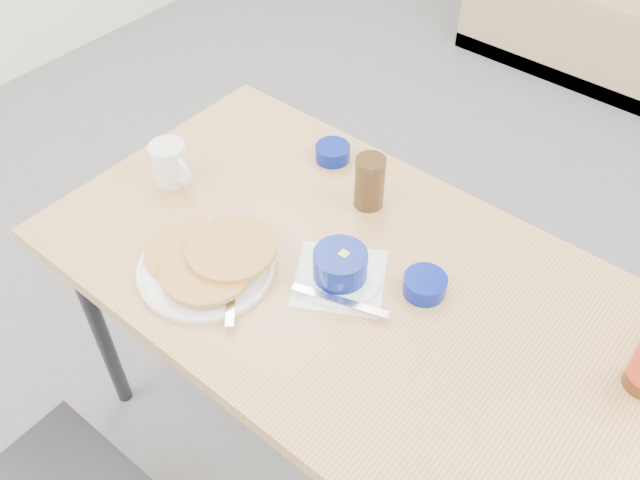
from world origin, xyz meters
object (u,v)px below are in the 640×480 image
Objects in this scene: grits_setting at (340,269)px; dining_table at (347,291)px; butter_bowl at (425,285)px; amber_tumbler at (370,182)px; coffee_mug at (170,163)px; creamer_bowl at (333,153)px; pancake_plate at (208,262)px.

dining_table is at bearing 81.48° from grits_setting.
butter_bowl is 0.69× the size of amber_tumbler.
butter_bowl is at bearing 22.13° from dining_table.
coffee_mug is 0.42m from creamer_bowl.
creamer_bowl is (-0.28, 0.32, -0.01)m from grits_setting.
butter_bowl is (0.16, 0.09, -0.01)m from grits_setting.
amber_tumbler is (-0.10, 0.24, 0.03)m from grits_setting.
dining_table is 15.33× the size of creamer_bowl.
pancake_plate is 3.45× the size of butter_bowl.
butter_bowl is at bearing -27.48° from creamer_bowl.
coffee_mug reaches higher than creamer_bowl.
grits_setting is at bearing -151.23° from butter_bowl.
pancake_plate is 3.58× the size of creamer_bowl.
pancake_plate is 0.48m from creamer_bowl.
butter_bowl is (0.16, 0.06, 0.08)m from dining_table.
coffee_mug is at bearing 151.72° from pancake_plate.
amber_tumbler is at bearing -24.11° from creamer_bowl.
pancake_plate is 1.14× the size of grits_setting.
dining_table is 0.27m from amber_tumbler.
amber_tumbler reaches higher than creamer_bowl.
dining_table is 14.80× the size of butter_bowl.
amber_tumbler reaches higher than butter_bowl.
butter_bowl reaches higher than dining_table.
coffee_mug reaches higher than pancake_plate.
pancake_plate is (-0.25, -0.19, 0.08)m from dining_table.
dining_table is at bearing 36.75° from pancake_plate.
coffee_mug is 1.42× the size of butter_bowl.
pancake_plate is at bearing -148.42° from butter_bowl.
grits_setting is 0.42m from creamer_bowl.
butter_bowl is (0.70, 0.09, -0.03)m from coffee_mug.
grits_setting is at bearing 33.35° from pancake_plate.
pancake_plate is 0.48m from butter_bowl.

